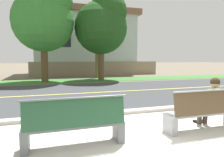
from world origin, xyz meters
TOP-DOWN VIEW (x-y plane):
  - ground_plane at (0.00, 8.00)m, footprint 140.00×140.00m
  - sidewalk_pavement at (0.00, 0.40)m, footprint 44.00×3.60m
  - curb_edge at (0.00, 2.35)m, footprint 44.00×0.30m
  - street_asphalt at (0.00, 6.50)m, footprint 52.00×8.00m
  - road_centre_line at (0.00, 6.50)m, footprint 48.00×0.14m
  - far_verge_grass at (0.00, 12.42)m, footprint 48.00×2.80m
  - bench_left at (-1.51, 0.36)m, footprint 1.93×0.48m
  - bench_right at (1.51, 0.36)m, footprint 1.93×0.48m
  - seated_person_olive at (1.83, 0.53)m, footprint 0.52×0.68m
  - shade_tree_left at (-1.97, 12.25)m, footprint 4.35×4.35m
  - shade_tree_centre at (2.25, 12.23)m, footprint 4.07×4.07m
  - garden_wall at (2.94, 16.82)m, footprint 13.00×0.36m
  - house_across_street at (2.10, 20.02)m, footprint 11.19×6.91m

SIDE VIEW (x-z plane):
  - ground_plane at x=0.00m, z-range 0.00..0.00m
  - street_asphalt at x=0.00m, z-range 0.00..0.01m
  - sidewalk_pavement at x=0.00m, z-range 0.00..0.01m
  - far_verge_grass at x=0.00m, z-range 0.00..0.02m
  - road_centre_line at x=0.00m, z-range 0.01..0.01m
  - curb_edge at x=0.00m, z-range 0.00..0.11m
  - bench_left at x=-1.51m, z-range -0.04..0.96m
  - bench_right at x=1.51m, z-range -0.04..0.96m
  - seated_person_olive at x=1.83m, z-range 0.05..1.30m
  - garden_wall at x=2.94m, z-range 0.00..1.40m
  - house_across_street at x=2.10m, z-range 0.04..6.93m
  - shade_tree_centre at x=2.25m, z-range 1.01..7.72m
  - shade_tree_left at x=-1.97m, z-range 1.08..8.26m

